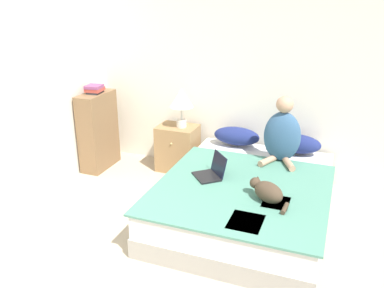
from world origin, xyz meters
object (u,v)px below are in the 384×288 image
Objects in this scene: pillow_far at (296,144)px; bookshelf at (98,131)px; nightstand at (178,148)px; pillow_near at (237,136)px; laptop_open at (211,172)px; table_lamp at (181,100)px; person_sitting at (282,134)px; cat_tabby at (267,191)px; bed at (246,199)px; book_stack_top at (95,89)px.

bookshelf is at bearing -172.42° from pillow_far.
bookshelf is (-1.00, -0.30, 0.21)m from nightstand.
laptop_open reaches higher than pillow_near.
table_lamp is at bearing -178.32° from pillow_far.
pillow_far reaches higher than nightstand.
bookshelf is (-1.06, -0.29, -0.45)m from table_lamp.
laptop_open is at bearing -50.88° from nightstand.
cat_tabby is (0.04, -0.97, -0.22)m from person_sitting.
person_sitting reaches higher than bed.
nightstand is at bearing -178.65° from pillow_far.
cat_tabby is (0.63, -1.27, -0.02)m from pillow_near.
person_sitting is at bearing -112.61° from pillow_far.
book_stack_top is (-2.40, 0.94, 0.53)m from cat_tabby.
book_stack_top is (-1.77, -0.33, 0.51)m from pillow_near.
bookshelf reaches higher than nightstand.
pillow_near is 1.42m from cat_tabby.
nightstand is 1.19× the size of table_lamp.
person_sitting is 2.37m from bookshelf.
nightstand is at bearing -177.40° from pillow_near.
table_lamp reaches higher than cat_tabby.
cat_tabby is at bearing -42.59° from table_lamp.
bookshelf is (-1.77, 0.65, 0.01)m from laptop_open.
pillow_far is 0.95× the size of nightstand.
person_sitting reaches higher than nightstand.
pillow_near is 1.87m from book_stack_top.
nightstand is at bearing 16.51° from bookshelf.
nightstand is (-1.40, 1.24, -0.24)m from cat_tabby.
table_lamp reaches higher than bed.
laptop_open is 1.97m from book_stack_top.
book_stack_top is at bearing -164.63° from table_lamp.
bookshelf is at bearing -163.49° from nightstand.
laptop_open is 0.79× the size of table_lamp.
book_stack_top is at bearing -152.00° from laptop_open.
pillow_far is at bearing 102.07° from laptop_open.
book_stack_top is at bearing -169.35° from pillow_near.
laptop_open is (-0.72, -0.98, -0.06)m from pillow_far.
table_lamp reaches higher than nightstand.
cat_tabby reaches higher than bed.
laptop_open is 0.66× the size of nightstand.
book_stack_top is (-2.48, -0.33, 0.51)m from pillow_far.
bookshelf is (-2.40, 0.94, -0.03)m from cat_tabby.
pillow_near and pillow_far have the same top height.
laptop_open is (-0.00, -0.98, -0.06)m from pillow_near.
pillow_near is 0.56× the size of bookshelf.
bookshelf reaches higher than pillow_near.
table_lamp is 2.08× the size of book_stack_top.
nightstand is (-1.49, -0.04, -0.25)m from pillow_far.
pillow_near is 1.13× the size of table_lamp.
laptop_open is at bearing -131.09° from person_sitting.
bed is 2.87× the size of person_sitting.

